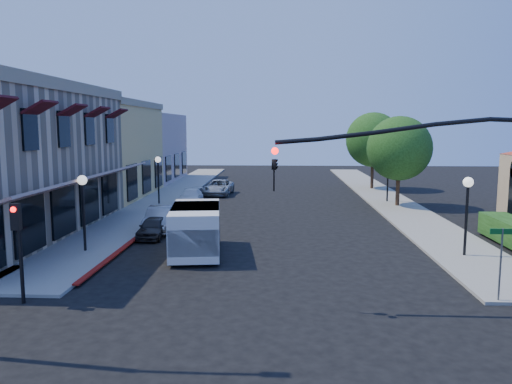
{
  "coord_description": "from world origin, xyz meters",
  "views": [
    {
      "loc": [
        0.35,
        -13.81,
        5.74
      ],
      "look_at": [
        -0.79,
        9.99,
        2.6
      ],
      "focal_mm": 35.0,
      "sensor_mm": 36.0,
      "label": 1
    }
  ],
  "objects_px": {
    "signal_mast_arm": "(461,181)",
    "parked_car_a": "(153,227)",
    "lamppost_left_far": "(158,168)",
    "lamppost_right_near": "(468,196)",
    "parked_car_b": "(161,219)",
    "street_name_sign": "(501,253)",
    "parked_car_c": "(191,197)",
    "secondary_signal": "(18,234)",
    "street_tree_b": "(373,140)",
    "parked_car_d": "(219,187)",
    "street_tree_a": "(399,148)",
    "lamppost_right_far": "(388,167)",
    "white_van": "(196,227)",
    "lamppost_left_near": "(83,194)"
  },
  "relations": [
    {
      "from": "street_tree_b",
      "to": "parked_car_d",
      "type": "distance_m",
      "value": 14.77
    },
    {
      "from": "lamppost_right_far",
      "to": "parked_car_a",
      "type": "height_order",
      "value": "lamppost_right_far"
    },
    {
      "from": "lamppost_right_near",
      "to": "parked_car_b",
      "type": "height_order",
      "value": "lamppost_right_near"
    },
    {
      "from": "street_tree_a",
      "to": "signal_mast_arm",
      "type": "relative_size",
      "value": 0.81
    },
    {
      "from": "street_tree_b",
      "to": "lamppost_right_far",
      "type": "distance_m",
      "value": 8.21
    },
    {
      "from": "lamppost_left_far",
      "to": "street_tree_a",
      "type": "bearing_deg",
      "value": 0.0
    },
    {
      "from": "street_tree_b",
      "to": "lamppost_right_far",
      "type": "relative_size",
      "value": 1.97
    },
    {
      "from": "lamppost_left_far",
      "to": "lamppost_right_near",
      "type": "distance_m",
      "value": 22.02
    },
    {
      "from": "lamppost_right_near",
      "to": "white_van",
      "type": "distance_m",
      "value": 12.01
    },
    {
      "from": "lamppost_left_far",
      "to": "parked_car_b",
      "type": "height_order",
      "value": "lamppost_left_far"
    },
    {
      "from": "white_van",
      "to": "street_name_sign",
      "type": "bearing_deg",
      "value": -28.21
    },
    {
      "from": "street_tree_a",
      "to": "lamppost_left_far",
      "type": "relative_size",
      "value": 1.82
    },
    {
      "from": "street_tree_a",
      "to": "secondary_signal",
      "type": "relative_size",
      "value": 1.95
    },
    {
      "from": "signal_mast_arm",
      "to": "parked_car_a",
      "type": "distance_m",
      "value": 15.94
    },
    {
      "from": "secondary_signal",
      "to": "parked_car_d",
      "type": "relative_size",
      "value": 0.73
    },
    {
      "from": "lamppost_right_far",
      "to": "secondary_signal",
      "type": "bearing_deg",
      "value": -126.14
    },
    {
      "from": "parked_car_c",
      "to": "street_tree_a",
      "type": "bearing_deg",
      "value": -3.58
    },
    {
      "from": "lamppost_right_far",
      "to": "street_tree_a",
      "type": "bearing_deg",
      "value": -81.47
    },
    {
      "from": "signal_mast_arm",
      "to": "lamppost_left_far",
      "type": "relative_size",
      "value": 2.24
    },
    {
      "from": "parked_car_a",
      "to": "parked_car_d",
      "type": "xyz_separation_m",
      "value": [
        1.4,
        16.45,
        0.1
      ]
    },
    {
      "from": "signal_mast_arm",
      "to": "lamppost_right_near",
      "type": "distance_m",
      "value": 7.15
    },
    {
      "from": "lamppost_right_near",
      "to": "parked_car_c",
      "type": "bearing_deg",
      "value": 135.69
    },
    {
      "from": "lamppost_left_far",
      "to": "lamppost_right_near",
      "type": "xyz_separation_m",
      "value": [
        17.0,
        -14.0,
        0.0
      ]
    },
    {
      "from": "street_tree_a",
      "to": "lamppost_left_far",
      "type": "xyz_separation_m",
      "value": [
        -17.3,
        0.0,
        -1.46
      ]
    },
    {
      "from": "lamppost_left_near",
      "to": "secondary_signal",
      "type": "bearing_deg",
      "value": -85.66
    },
    {
      "from": "lamppost_left_far",
      "to": "parked_car_c",
      "type": "distance_m",
      "value": 3.19
    },
    {
      "from": "secondary_signal",
      "to": "parked_car_c",
      "type": "distance_m",
      "value": 21.1
    },
    {
      "from": "street_tree_a",
      "to": "street_name_sign",
      "type": "relative_size",
      "value": 2.59
    },
    {
      "from": "street_name_sign",
      "to": "parked_car_a",
      "type": "distance_m",
      "value": 16.49
    },
    {
      "from": "lamppost_left_near",
      "to": "lamppost_right_far",
      "type": "distance_m",
      "value": 23.35
    },
    {
      "from": "signal_mast_arm",
      "to": "parked_car_b",
      "type": "bearing_deg",
      "value": 136.34
    },
    {
      "from": "lamppost_left_far",
      "to": "lamppost_right_near",
      "type": "bearing_deg",
      "value": -39.47
    },
    {
      "from": "street_name_sign",
      "to": "parked_car_c",
      "type": "height_order",
      "value": "street_name_sign"
    },
    {
      "from": "street_tree_a",
      "to": "lamppost_right_far",
      "type": "bearing_deg",
      "value": 98.53
    },
    {
      "from": "parked_car_a",
      "to": "secondary_signal",
      "type": "bearing_deg",
      "value": -100.67
    },
    {
      "from": "street_tree_a",
      "to": "parked_car_c",
      "type": "xyz_separation_m",
      "value": [
        -15.0,
        0.35,
        -3.64
      ]
    },
    {
      "from": "white_van",
      "to": "parked_car_c",
      "type": "xyz_separation_m",
      "value": [
        -2.79,
        14.3,
        -0.69
      ]
    },
    {
      "from": "street_name_sign",
      "to": "white_van",
      "type": "height_order",
      "value": "street_name_sign"
    },
    {
      "from": "street_name_sign",
      "to": "parked_car_b",
      "type": "relative_size",
      "value": 0.62
    },
    {
      "from": "secondary_signal",
      "to": "signal_mast_arm",
      "type": "bearing_deg",
      "value": 0.37
    },
    {
      "from": "lamppost_right_near",
      "to": "parked_car_c",
      "type": "xyz_separation_m",
      "value": [
        -14.7,
        14.35,
        -2.18
      ]
    },
    {
      "from": "street_tree_a",
      "to": "parked_car_b",
      "type": "xyz_separation_m",
      "value": [
        -15.0,
        -9.0,
        -3.53
      ]
    },
    {
      "from": "parked_car_b",
      "to": "street_name_sign",
      "type": "bearing_deg",
      "value": -41.35
    },
    {
      "from": "signal_mast_arm",
      "to": "parked_car_d",
      "type": "height_order",
      "value": "signal_mast_arm"
    },
    {
      "from": "street_tree_b",
      "to": "lamppost_right_near",
      "type": "height_order",
      "value": "street_tree_b"
    },
    {
      "from": "white_van",
      "to": "parked_car_d",
      "type": "height_order",
      "value": "white_van"
    },
    {
      "from": "signal_mast_arm",
      "to": "parked_car_c",
      "type": "distance_m",
      "value": 24.35
    },
    {
      "from": "lamppost_left_near",
      "to": "lamppost_left_far",
      "type": "distance_m",
      "value": 14.0
    },
    {
      "from": "lamppost_left_far",
      "to": "parked_car_c",
      "type": "relative_size",
      "value": 0.93
    },
    {
      "from": "street_name_sign",
      "to": "parked_car_c",
      "type": "distance_m",
      "value": 24.39
    }
  ]
}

